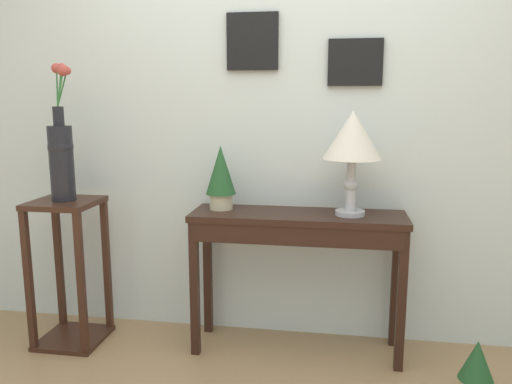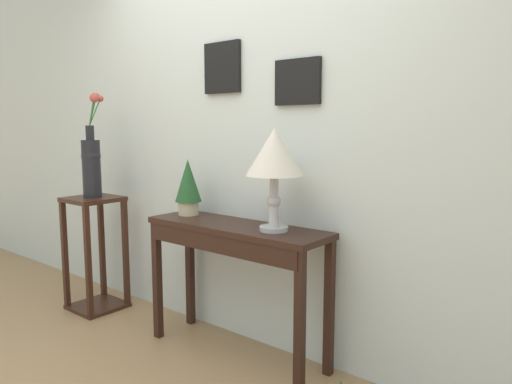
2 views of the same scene
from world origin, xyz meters
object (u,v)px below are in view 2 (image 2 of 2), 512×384
object	(u,v)px
table_lamp	(274,156)
pedestal_stand_left	(95,253)
console_table	(233,247)
potted_plant_on_console	(188,185)
flower_vase_tall	(92,160)

from	to	relation	value
table_lamp	pedestal_stand_left	distance (m)	1.74
console_table	pedestal_stand_left	bearing A→B (deg)	-176.28
console_table	potted_plant_on_console	distance (m)	0.54
potted_plant_on_console	pedestal_stand_left	world-z (taller)	potted_plant_on_console
potted_plant_on_console	pedestal_stand_left	size ratio (longest dim) A/B	0.42
potted_plant_on_console	table_lamp	bearing A→B (deg)	-2.84
potted_plant_on_console	flower_vase_tall	xyz separation A→B (m)	(-0.86, -0.14, 0.13)
potted_plant_on_console	flower_vase_tall	world-z (taller)	flower_vase_tall
table_lamp	flower_vase_tall	size ratio (longest dim) A/B	0.73
console_table	potted_plant_on_console	world-z (taller)	potted_plant_on_console
pedestal_stand_left	flower_vase_tall	size ratio (longest dim) A/B	1.12
console_table	flower_vase_tall	world-z (taller)	flower_vase_tall
pedestal_stand_left	table_lamp	bearing A→B (deg)	3.85
console_table	pedestal_stand_left	distance (m)	1.31
table_lamp	flower_vase_tall	distance (m)	1.57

